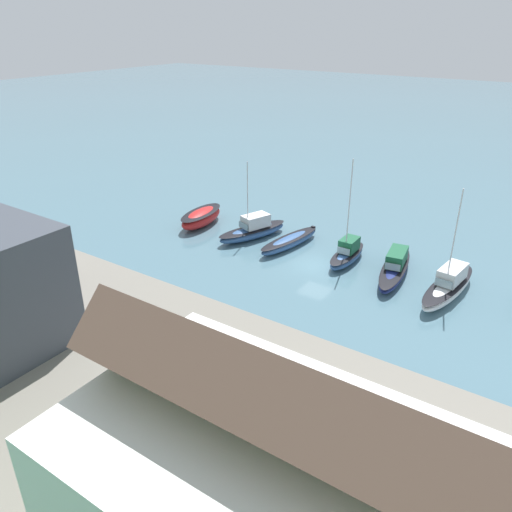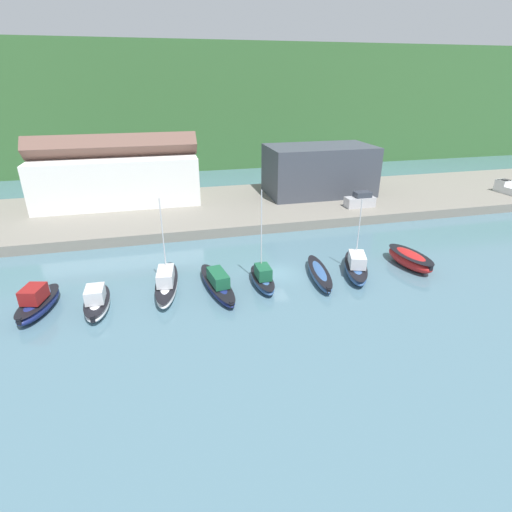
# 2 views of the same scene
# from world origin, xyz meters

# --- Properties ---
(ground_plane) EXTENTS (320.00, 320.00, 0.00)m
(ground_plane) POSITION_xyz_m (0.00, 0.00, 0.00)
(ground_plane) COLOR slate
(hillside_backdrop) EXTENTS (240.00, 76.55, 24.92)m
(hillside_backdrop) POSITION_xyz_m (0.00, 89.24, 12.46)
(hillside_backdrop) COLOR #386633
(hillside_backdrop) RESTS_ON ground_plane
(quay_promenade) EXTENTS (129.78, 20.89, 1.25)m
(quay_promenade) POSITION_xyz_m (0.00, 21.60, 0.62)
(quay_promenade) COLOR gray
(quay_promenade) RESTS_ON ground_plane
(harbor_clubhouse) EXTENTS (23.11, 8.48, 9.91)m
(harbor_clubhouse) POSITION_xyz_m (-16.21, 25.54, 5.01)
(harbor_clubhouse) COLOR white
(harbor_clubhouse) RESTS_ON quay_promenade
(yacht_club_building) EXTENTS (16.25, 9.26, 7.44)m
(yacht_club_building) POSITION_xyz_m (14.09, 23.66, 4.97)
(yacht_club_building) COLOR #3D424C
(yacht_club_building) RESTS_ON quay_promenade
(moored_boat_0) EXTENTS (3.61, 6.44, 2.48)m
(moored_boat_0) POSITION_xyz_m (-21.35, -2.09, 0.90)
(moored_boat_0) COLOR navy
(moored_boat_0) RESTS_ON ground_plane
(moored_boat_1) EXTENTS (2.11, 5.92, 2.18)m
(moored_boat_1) POSITION_xyz_m (-16.60, -2.84, 0.77)
(moored_boat_1) COLOR white
(moored_boat_1) RESTS_ON ground_plane
(moored_boat_2) EXTENTS (2.95, 8.59, 8.68)m
(moored_boat_2) POSITION_xyz_m (-10.72, -1.00, 0.84)
(moored_boat_2) COLOR white
(moored_boat_2) RESTS_ON ground_plane
(moored_boat_3) EXTENTS (3.16, 8.78, 2.05)m
(moored_boat_3) POSITION_xyz_m (-6.17, -2.01, 0.72)
(moored_boat_3) COLOR navy
(moored_boat_3) RESTS_ON ground_plane
(moored_boat_4) EXTENTS (1.79, 5.78, 9.21)m
(moored_boat_4) POSITION_xyz_m (-1.88, -2.09, 0.78)
(moored_boat_4) COLOR #33568E
(moored_boat_4) RESTS_ON ground_plane
(moored_boat_5) EXTENTS (2.81, 7.88, 0.99)m
(moored_boat_5) POSITION_xyz_m (3.91, -2.08, 0.54)
(moored_boat_5) COLOR #33568E
(moored_boat_5) RESTS_ON ground_plane
(moored_boat_6) EXTENTS (4.51, 7.80, 7.60)m
(moored_boat_6) POSITION_xyz_m (7.88, -1.90, 0.83)
(moored_boat_6) COLOR #33568E
(moored_boat_6) RESTS_ON ground_plane
(moored_boat_7) EXTENTS (3.21, 6.49, 1.61)m
(moored_boat_7) POSITION_xyz_m (14.16, -1.69, 0.85)
(moored_boat_7) COLOR red
(moored_boat_7) RESTS_ON ground_plane
(parked_car_0) EXTENTS (4.23, 1.88, 2.16)m
(parked_car_0) POSITION_xyz_m (17.19, 15.41, 2.17)
(parked_car_0) COLOR #B7B7BC
(parked_car_0) RESTS_ON quay_promenade
(pickup_truck_0) EXTENTS (2.33, 4.87, 1.90)m
(pickup_truck_0) POSITION_xyz_m (43.72, 16.51, 2.07)
(pickup_truck_0) COLOR silver
(pickup_truck_0) RESTS_ON quay_promenade
(dog_on_quay) EXTENTS (0.88, 0.46, 0.68)m
(dog_on_quay) POSITION_xyz_m (20.08, 16.64, 1.71)
(dog_on_quay) COLOR tan
(dog_on_quay) RESTS_ON quay_promenade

